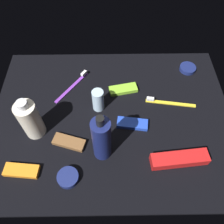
% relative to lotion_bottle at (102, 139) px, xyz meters
% --- Properties ---
extents(ground_plane, '(0.84, 0.64, 0.01)m').
position_rel_lotion_bottle_xyz_m(ground_plane, '(0.03, 0.13, -0.10)').
color(ground_plane, black).
extents(lotion_bottle, '(0.06, 0.06, 0.20)m').
position_rel_lotion_bottle_xyz_m(lotion_bottle, '(0.00, 0.00, 0.00)').
color(lotion_bottle, navy).
rests_on(lotion_bottle, ground_plane).
extents(bodywash_bottle, '(0.06, 0.06, 0.16)m').
position_rel_lotion_bottle_xyz_m(bodywash_bottle, '(-0.22, 0.08, -0.02)').
color(bodywash_bottle, silver).
rests_on(bodywash_bottle, ground_plane).
extents(deodorant_stick, '(0.04, 0.04, 0.09)m').
position_rel_lotion_bottle_xyz_m(deodorant_stick, '(-0.02, 0.17, -0.05)').
color(deodorant_stick, silver).
rests_on(deodorant_stick, ground_plane).
extents(toothbrush_purple, '(0.12, 0.15, 0.02)m').
position_rel_lotion_bottle_xyz_m(toothbrush_purple, '(-0.11, 0.28, -0.08)').
color(toothbrush_purple, purple).
rests_on(toothbrush_purple, ground_plane).
extents(toothbrush_yellow, '(0.18, 0.04, 0.02)m').
position_rel_lotion_bottle_xyz_m(toothbrush_yellow, '(0.23, 0.19, -0.08)').
color(toothbrush_yellow, yellow).
rests_on(toothbrush_yellow, ground_plane).
extents(toothpaste_box_red, '(0.18, 0.06, 0.03)m').
position_rel_lotion_bottle_xyz_m(toothpaste_box_red, '(0.24, -0.03, -0.07)').
color(toothpaste_box_red, red).
rests_on(toothpaste_box_red, ground_plane).
extents(snack_bar_orange, '(0.11, 0.05, 0.01)m').
position_rel_lotion_bottle_xyz_m(snack_bar_orange, '(-0.24, -0.06, -0.08)').
color(snack_bar_orange, orange).
rests_on(snack_bar_orange, ground_plane).
extents(snack_bar_blue, '(0.11, 0.05, 0.01)m').
position_rel_lotion_bottle_xyz_m(snack_bar_blue, '(0.10, 0.10, -0.08)').
color(snack_bar_blue, blue).
rests_on(snack_bar_blue, ground_plane).
extents(snack_bar_lime, '(0.11, 0.06, 0.01)m').
position_rel_lotion_bottle_xyz_m(snack_bar_lime, '(0.08, 0.25, -0.08)').
color(snack_bar_lime, '#8CD133').
rests_on(snack_bar_lime, ground_plane).
extents(snack_bar_brown, '(0.11, 0.07, 0.01)m').
position_rel_lotion_bottle_xyz_m(snack_bar_brown, '(-0.11, 0.03, -0.08)').
color(snack_bar_brown, brown).
rests_on(snack_bar_brown, ground_plane).
extents(cream_tin_left, '(0.06, 0.06, 0.02)m').
position_rel_lotion_bottle_xyz_m(cream_tin_left, '(-0.10, -0.08, -0.08)').
color(cream_tin_left, navy).
rests_on(cream_tin_left, ground_plane).
extents(cream_tin_right, '(0.06, 0.06, 0.02)m').
position_rel_lotion_bottle_xyz_m(cream_tin_right, '(0.34, 0.36, -0.08)').
color(cream_tin_right, navy).
rests_on(cream_tin_right, ground_plane).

